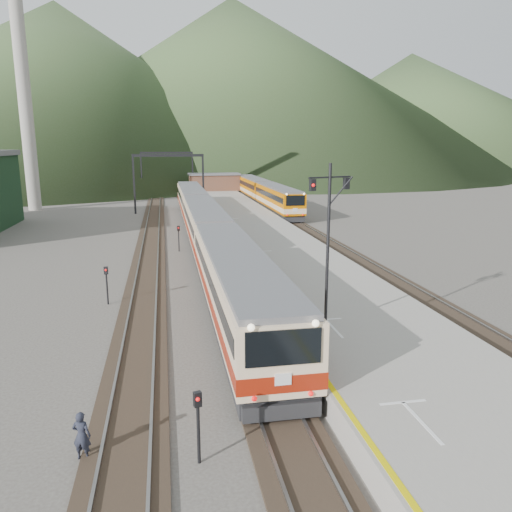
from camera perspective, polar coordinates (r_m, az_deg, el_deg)
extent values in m
plane|color=#47423D|center=(17.46, 3.09, -19.08)|extent=(400.00, 400.00, 0.00)
cube|color=black|center=(55.31, -6.59, 3.01)|extent=(2.60, 200.00, 0.12)
cube|color=slate|center=(55.25, -7.34, 3.09)|extent=(0.10, 200.00, 0.14)
cube|color=slate|center=(55.34, -5.85, 3.14)|extent=(0.10, 200.00, 0.14)
cube|color=black|center=(55.21, -11.78, 2.81)|extent=(2.60, 200.00, 0.12)
cube|color=slate|center=(55.22, -12.53, 2.88)|extent=(0.10, 200.00, 0.14)
cube|color=slate|center=(55.18, -11.04, 2.94)|extent=(0.10, 200.00, 0.14)
cube|color=black|center=(57.21, 4.99, 3.36)|extent=(2.60, 200.00, 0.12)
cube|color=slate|center=(57.01, 4.30, 3.45)|extent=(0.10, 200.00, 0.14)
cube|color=slate|center=(57.39, 5.69, 3.48)|extent=(0.10, 200.00, 0.14)
cube|color=gray|center=(53.93, -0.50, 3.32)|extent=(8.00, 100.00, 1.00)
cube|color=black|center=(69.74, -13.76, 7.96)|extent=(0.25, 0.25, 8.00)
cube|color=black|center=(69.83, -6.05, 8.26)|extent=(0.25, 0.25, 8.00)
cube|color=black|center=(69.45, -10.02, 11.25)|extent=(9.30, 0.22, 0.35)
cube|color=black|center=(94.66, -12.95, 9.12)|extent=(0.25, 0.25, 8.00)
cube|color=black|center=(94.73, -7.25, 9.34)|extent=(0.25, 0.25, 8.00)
cube|color=black|center=(94.45, -10.19, 11.54)|extent=(9.30, 0.22, 0.35)
cylinder|color=#9E998E|center=(78.85, -24.89, 15.69)|extent=(1.80, 1.80, 30.00)
cube|color=brown|center=(93.14, -4.79, 8.36)|extent=(9.00, 4.00, 2.80)
cube|color=slate|center=(93.04, -4.81, 9.31)|extent=(9.40, 4.40, 0.30)
cone|color=#364E24|center=(208.70, -21.45, 17.46)|extent=(180.00, 180.00, 60.00)
cone|color=#364E24|center=(248.35, -2.73, 19.10)|extent=(220.00, 220.00, 75.00)
cone|color=#364E24|center=(252.03, 17.04, 15.63)|extent=(160.00, 160.00, 50.00)
cube|color=beige|center=(26.01, -2.16, -3.20)|extent=(3.05, 20.52, 3.72)
cube|color=beige|center=(46.48, -5.91, 3.75)|extent=(3.05, 20.52, 3.72)
cube|color=beige|center=(67.28, -7.37, 6.43)|extent=(3.05, 20.52, 3.72)
cube|color=#C96700|center=(67.79, 2.50, 6.41)|extent=(2.74, 18.45, 3.35)
cube|color=#C96700|center=(86.28, -0.33, 7.74)|extent=(2.74, 18.45, 3.35)
cylinder|color=black|center=(22.27, 8.20, 0.90)|extent=(0.14, 0.14, 7.41)
cube|color=black|center=(21.86, 8.46, 8.90)|extent=(2.11, 0.75, 0.07)
cube|color=black|center=(21.35, 6.48, 8.06)|extent=(0.29, 0.25, 0.50)
cube|color=black|center=(22.43, 10.29, 8.16)|extent=(0.29, 0.25, 0.50)
cylinder|color=black|center=(15.46, -6.59, -19.37)|extent=(0.10, 0.10, 2.00)
cube|color=black|center=(14.93, -6.70, -15.94)|extent=(0.26, 0.22, 0.45)
cylinder|color=black|center=(44.30, -8.82, 1.80)|extent=(0.10, 0.10, 2.00)
cube|color=black|center=(44.11, -8.86, 3.14)|extent=(0.26, 0.22, 0.45)
cylinder|color=black|center=(30.45, -16.65, -3.51)|extent=(0.10, 0.10, 2.00)
cube|color=black|center=(30.19, -16.78, -1.60)|extent=(0.24, 0.18, 0.45)
imported|color=#20222F|center=(16.49, -19.31, -18.80)|extent=(0.64, 0.51, 1.53)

